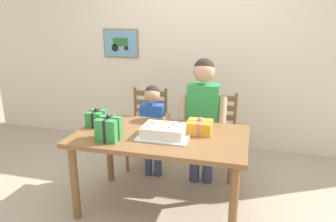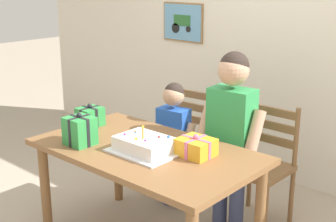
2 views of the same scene
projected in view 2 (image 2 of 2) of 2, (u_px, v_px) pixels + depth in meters
back_wall at (276, 38)px, 4.13m from camera, size 6.40×0.11×2.60m
dining_table at (146, 162)px, 3.11m from camera, size 1.52×0.87×0.74m
birthday_cake at (145, 145)px, 3.00m from camera, size 0.44×0.34×0.19m
gift_box_red_large at (80, 131)px, 3.13m from camera, size 0.18×0.18×0.23m
gift_box_beside_cake at (90, 117)px, 3.53m from camera, size 0.16×0.18×0.18m
gift_box_corner_small at (196, 147)px, 2.95m from camera, size 0.22×0.20×0.15m
chair_left at (180, 140)px, 4.02m from camera, size 0.45×0.45×0.92m
chair_right at (262, 165)px, 3.51m from camera, size 0.43×0.43×0.92m
child_older at (231, 125)px, 3.30m from camera, size 0.50×0.29×1.35m
child_younger at (173, 133)px, 3.70m from camera, size 0.39×0.23×1.04m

